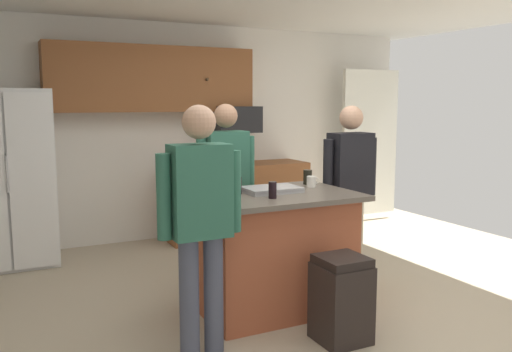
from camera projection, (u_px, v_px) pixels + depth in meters
name	position (u px, v px, depth m)	size (l,w,h in m)	color
floor	(296.00, 310.00, 4.30)	(7.04, 7.04, 0.00)	#B7A88E
back_wall	(181.00, 132.00, 6.60)	(6.40, 0.10, 2.60)	white
french_door_window_panel	(370.00, 143.00, 7.43)	(0.90, 0.06, 2.00)	white
cabinet_run_upper	(153.00, 79.00, 6.16)	(2.40, 0.38, 0.75)	brown
cabinet_run_lower	(236.00, 199.00, 6.70)	(1.80, 0.63, 0.90)	brown
refrigerator	(6.00, 178.00, 5.41)	(0.90, 0.76, 1.79)	white
microwave_over_range	(235.00, 119.00, 6.58)	(0.56, 0.40, 0.32)	black
kitchen_island	(273.00, 251.00, 4.28)	(1.30, 0.91, 0.95)	#AD5638
person_guest_right	(226.00, 180.00, 4.91)	(0.57, 0.22, 1.65)	tan
person_elder_center	(350.00, 182.00, 4.88)	(0.57, 0.22, 1.63)	tan
person_guest_left	(200.00, 214.00, 3.44)	(0.57, 0.22, 1.65)	#4C5166
glass_pilsner	(273.00, 190.00, 3.99)	(0.06, 0.06, 0.13)	black
mug_ceramic_white	(312.00, 182.00, 4.52)	(0.12, 0.08, 0.09)	white
tumbler_amber	(211.00, 185.00, 4.09)	(0.06, 0.06, 0.17)	black
glass_dark_ale	(238.00, 186.00, 4.18)	(0.06, 0.06, 0.13)	black
glass_short_whisky	(308.00, 177.00, 4.67)	(0.08, 0.08, 0.13)	black
serving_tray	(271.00, 190.00, 4.27)	(0.44, 0.30, 0.04)	#B7B7BC
trash_bin	(341.00, 299.00, 3.72)	(0.34, 0.34, 0.61)	black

